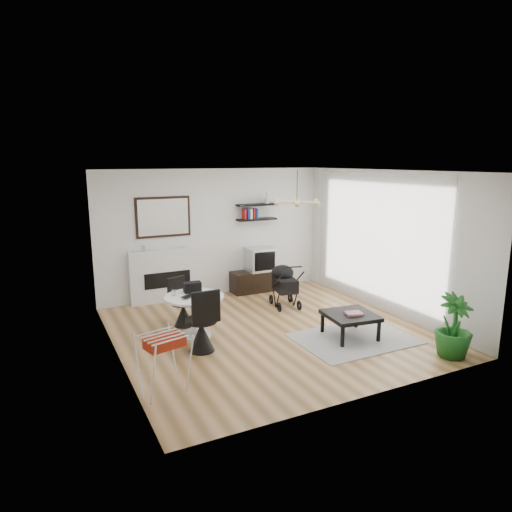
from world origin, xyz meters
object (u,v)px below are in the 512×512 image
dining_table (195,310)px  potted_plant (454,326)px  tv_console (259,281)px  drying_rack (164,363)px  stroller (284,287)px  crt_tv (260,259)px  coffee_table (350,316)px  fireplace (166,269)px

dining_table → potted_plant: 4.00m
tv_console → drying_rack: 4.79m
dining_table → stroller: bearing=20.2°
stroller → potted_plant: bearing=-61.6°
tv_console → potted_plant: (1.01, -4.40, 0.24)m
crt_tv → coffee_table: size_ratio=0.69×
drying_rack → coffee_table: 3.28m
fireplace → drying_rack: bearing=-106.0°
fireplace → tv_console: 2.10m
fireplace → drying_rack: size_ratio=2.70×
fireplace → stroller: fireplace is taller
drying_rack → stroller: (3.10, 2.43, -0.03)m
stroller → coffee_table: bearing=-75.3°
dining_table → potted_plant: potted_plant is taller
tv_console → drying_rack: bearing=-130.8°
coffee_table → potted_plant: size_ratio=0.90×
crt_tv → potted_plant: bearing=-77.4°
tv_console → fireplace: bearing=175.8°
crt_tv → drying_rack: size_ratio=0.74×
dining_table → coffee_table: size_ratio=1.13×
drying_rack → stroller: 3.94m
tv_console → coffee_table: 3.12m
tv_console → dining_table: bearing=-137.6°
crt_tv → drying_rack: bearing=-131.1°
tv_console → stroller: (-0.02, -1.19, 0.16)m
tv_console → potted_plant: potted_plant is taller
fireplace → stroller: 2.44m
crt_tv → stroller: size_ratio=0.64×
dining_table → potted_plant: size_ratio=1.02×
dining_table → drying_rack: 1.90m
stroller → coffee_table: 1.94m
tv_console → stroller: 1.20m
dining_table → drying_rack: bearing=-120.2°
drying_rack → stroller: stroller is taller
drying_rack → coffee_table: (3.24, 0.50, -0.06)m
coffee_table → drying_rack: bearing=-171.2°
dining_table → crt_tv: bearing=42.0°
tv_console → dining_table: dining_table is taller
crt_tv → potted_plant: size_ratio=0.62×
coffee_table → crt_tv: bearing=91.7°
fireplace → dining_table: (-0.12, -2.13, -0.22)m
dining_table → drying_rack: (-0.96, -1.64, -0.05)m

